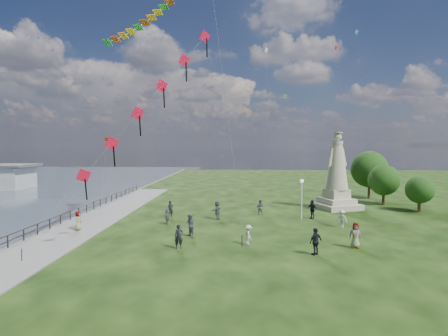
{
  "coord_description": "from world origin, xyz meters",
  "views": [
    {
      "loc": [
        0.22,
        -23.8,
        7.43
      ],
      "look_at": [
        -1.0,
        8.0,
        5.5
      ],
      "focal_mm": 30.0,
      "sensor_mm": 36.0,
      "label": 1
    }
  ],
  "objects_px": {
    "person_11": "(217,210)",
    "person_0": "(179,237)",
    "lamppost": "(302,191)",
    "person_4": "(355,235)",
    "person_10": "(78,222)",
    "person_5": "(167,216)",
    "person_2": "(248,235)",
    "person_8": "(342,219)",
    "statue": "(337,180)",
    "person_9": "(312,209)",
    "person_1": "(190,225)",
    "person_3": "(316,241)",
    "person_7": "(260,207)",
    "person_6": "(170,209)"
  },
  "relations": [
    {
      "from": "person_2",
      "to": "statue",
      "type": "bearing_deg",
      "value": -50.98
    },
    {
      "from": "person_5",
      "to": "lamppost",
      "type": "bearing_deg",
      "value": -77.46
    },
    {
      "from": "person_5",
      "to": "person_2",
      "type": "bearing_deg",
      "value": -131.86
    },
    {
      "from": "person_7",
      "to": "person_8",
      "type": "bearing_deg",
      "value": 154.45
    },
    {
      "from": "statue",
      "to": "person_2",
      "type": "height_order",
      "value": "statue"
    },
    {
      "from": "lamppost",
      "to": "person_8",
      "type": "height_order",
      "value": "lamppost"
    },
    {
      "from": "lamppost",
      "to": "person_0",
      "type": "xyz_separation_m",
      "value": [
        -10.59,
        -10.84,
        -2.06
      ]
    },
    {
      "from": "person_2",
      "to": "person_1",
      "type": "bearing_deg",
      "value": 46.98
    },
    {
      "from": "person_6",
      "to": "person_11",
      "type": "xyz_separation_m",
      "value": [
        4.92,
        -1.03,
        0.09
      ]
    },
    {
      "from": "person_1",
      "to": "person_6",
      "type": "bearing_deg",
      "value": 160.18
    },
    {
      "from": "lamppost",
      "to": "person_6",
      "type": "relative_size",
      "value": 2.4
    },
    {
      "from": "person_4",
      "to": "person_9",
      "type": "height_order",
      "value": "person_9"
    },
    {
      "from": "person_5",
      "to": "person_11",
      "type": "xyz_separation_m",
      "value": [
        4.59,
        2.41,
        0.2
      ]
    },
    {
      "from": "statue",
      "to": "person_6",
      "type": "distance_m",
      "value": 19.58
    },
    {
      "from": "person_10",
      "to": "person_9",
      "type": "bearing_deg",
      "value": -73.77
    },
    {
      "from": "person_0",
      "to": "person_1",
      "type": "xyz_separation_m",
      "value": [
        0.38,
        3.46,
        0.07
      ]
    },
    {
      "from": "person_6",
      "to": "person_9",
      "type": "distance_m",
      "value": 14.52
    },
    {
      "from": "person_11",
      "to": "person_0",
      "type": "bearing_deg",
      "value": 15.16
    },
    {
      "from": "person_1",
      "to": "person_9",
      "type": "bearing_deg",
      "value": 84.5
    },
    {
      "from": "person_2",
      "to": "person_7",
      "type": "height_order",
      "value": "person_7"
    },
    {
      "from": "person_8",
      "to": "person_9",
      "type": "distance_m",
      "value": 4.47
    },
    {
      "from": "person_2",
      "to": "person_4",
      "type": "bearing_deg",
      "value": -112.12
    },
    {
      "from": "person_6",
      "to": "person_11",
      "type": "relative_size",
      "value": 0.9
    },
    {
      "from": "person_2",
      "to": "person_6",
      "type": "bearing_deg",
      "value": 18.94
    },
    {
      "from": "person_3",
      "to": "person_5",
      "type": "height_order",
      "value": "person_3"
    },
    {
      "from": "person_8",
      "to": "person_10",
      "type": "relative_size",
      "value": 0.99
    },
    {
      "from": "person_6",
      "to": "person_10",
      "type": "height_order",
      "value": "person_6"
    },
    {
      "from": "lamppost",
      "to": "person_4",
      "type": "xyz_separation_m",
      "value": [
        2.17,
        -10.2,
        -2.01
      ]
    },
    {
      "from": "person_0",
      "to": "lamppost",
      "type": "bearing_deg",
      "value": 29.3
    },
    {
      "from": "person_9",
      "to": "person_11",
      "type": "bearing_deg",
      "value": -122.29
    },
    {
      "from": "person_7",
      "to": "person_2",
      "type": "bearing_deg",
      "value": 97.31
    },
    {
      "from": "person_0",
      "to": "person_3",
      "type": "bearing_deg",
      "value": -23.62
    },
    {
      "from": "person_3",
      "to": "person_11",
      "type": "distance_m",
      "value": 14.03
    },
    {
      "from": "person_1",
      "to": "person_4",
      "type": "bearing_deg",
      "value": 36.63
    },
    {
      "from": "person_8",
      "to": "person_9",
      "type": "relative_size",
      "value": 0.85
    },
    {
      "from": "lamppost",
      "to": "person_3",
      "type": "distance_m",
      "value": 12.26
    },
    {
      "from": "person_5",
      "to": "person_7",
      "type": "xyz_separation_m",
      "value": [
        9.01,
        4.99,
        0.08
      ]
    },
    {
      "from": "person_6",
      "to": "person_11",
      "type": "height_order",
      "value": "person_11"
    },
    {
      "from": "person_4",
      "to": "person_10",
      "type": "distance_m",
      "value": 22.8
    },
    {
      "from": "person_0",
      "to": "person_5",
      "type": "distance_m",
      "value": 8.68
    },
    {
      "from": "person_5",
      "to": "person_6",
      "type": "distance_m",
      "value": 3.45
    },
    {
      "from": "person_6",
      "to": "person_10",
      "type": "relative_size",
      "value": 1.03
    },
    {
      "from": "person_1",
      "to": "person_7",
      "type": "bearing_deg",
      "value": 107.29
    },
    {
      "from": "person_11",
      "to": "person_7",
      "type": "bearing_deg",
      "value": 146.93
    },
    {
      "from": "statue",
      "to": "person_9",
      "type": "height_order",
      "value": "statue"
    },
    {
      "from": "person_8",
      "to": "person_7",
      "type": "bearing_deg",
      "value": -177.28
    },
    {
      "from": "person_2",
      "to": "person_8",
      "type": "xyz_separation_m",
      "value": [
        8.6,
        6.13,
        0.07
      ]
    },
    {
      "from": "person_5",
      "to": "person_7",
      "type": "relative_size",
      "value": 0.9
    },
    {
      "from": "person_10",
      "to": "person_8",
      "type": "bearing_deg",
      "value": -84.69
    },
    {
      "from": "person_5",
      "to": "person_9",
      "type": "distance_m",
      "value": 14.52
    }
  ]
}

